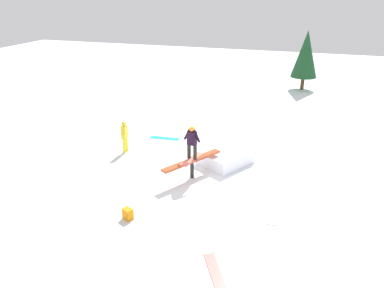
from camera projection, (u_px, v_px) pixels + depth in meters
ground_plane at (192, 177)px, 13.66m from camera, size 60.00×60.00×0.00m
rail_feature at (192, 162)px, 13.42m from camera, size 2.41×1.55×0.73m
snow_kicker_ramp at (225, 157)px, 14.65m from camera, size 2.31×2.20×0.52m
main_rider_on_rail at (192, 143)px, 13.14m from camera, size 1.33×0.67×1.27m
bystander_yellow at (125, 135)px, 15.47m from camera, size 0.56×0.21×1.36m
loose_snowboard_cyan at (164, 138)px, 17.16m from camera, size 0.39×1.37×0.02m
loose_snowboard_white at (273, 213)px, 11.51m from camera, size 1.29×0.31×0.02m
loose_snowboard_coral at (215, 271)px, 9.17m from camera, size 1.28×0.88×0.02m
backpack_on_snow at (128, 214)px, 11.18m from camera, size 0.33×0.37×0.34m
pine_tree_near at (306, 54)px, 24.39m from camera, size 1.70×1.70×3.86m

